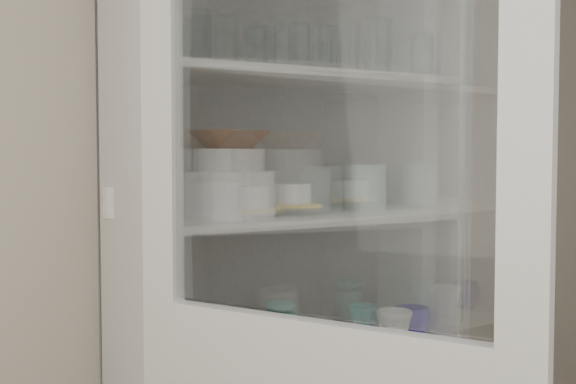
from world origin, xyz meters
TOP-DOWN VIEW (x-y plane):
  - wall_back at (0.00, 1.50)m, footprint 3.60×0.02m
  - pantry_cabinet at (0.20, 1.34)m, footprint 1.00×0.45m
  - tumbler_0 at (-0.05, 1.17)m, footprint 0.08×0.08m
  - tumbler_1 at (-0.12, 1.17)m, footprint 0.08×0.08m
  - tumbler_2 at (0.18, 1.17)m, footprint 0.07×0.07m
  - tumbler_3 at (0.31, 1.13)m, footprint 0.09×0.09m
  - tumbler_4 at (0.23, 1.13)m, footprint 0.08×0.08m
  - tumbler_5 at (0.42, 1.14)m, footprint 0.09×0.09m
  - tumbler_6 at (0.61, 1.17)m, footprint 0.08×0.08m
  - tumbler_7 at (-0.09, 1.25)m, footprint 0.09×0.09m
  - tumbler_8 at (-0.10, 1.26)m, footprint 0.08×0.08m
  - tumbler_9 at (0.10, 1.28)m, footprint 0.09×0.09m
  - tumbler_10 at (0.32, 1.25)m, footprint 0.10×0.10m
  - tumbler_11 at (0.18, 1.24)m, footprint 0.09×0.09m
  - goblet_0 at (-0.12, 1.37)m, footprint 0.07×0.07m
  - goblet_1 at (0.15, 1.37)m, footprint 0.08×0.08m
  - goblet_2 at (0.26, 1.38)m, footprint 0.08×0.08m
  - goblet_3 at (0.40, 1.38)m, footprint 0.07×0.07m
  - plate_stack_front at (-0.01, 1.23)m, footprint 0.25×0.25m
  - plate_stack_back at (-0.21, 1.39)m, footprint 0.21×0.21m
  - cream_bowl at (-0.01, 1.23)m, footprint 0.20×0.20m
  - terracotta_bowl at (-0.01, 1.23)m, footprint 0.21×0.21m
  - glass_platter at (0.20, 1.27)m, footprint 0.36×0.36m
  - yellow_trivet at (0.20, 1.27)m, footprint 0.19×0.19m
  - white_ramekin at (0.20, 1.27)m, footprint 0.17×0.17m
  - grey_bowl_stack at (0.47, 1.26)m, footprint 0.13×0.13m
  - mug_blue at (0.61, 1.21)m, footprint 0.12×0.12m
  - mug_teal at (0.50, 1.30)m, footprint 0.11×0.11m
  - mug_white at (0.50, 1.15)m, footprint 0.14×0.14m
  - teal_jar at (0.21, 1.33)m, footprint 0.10×0.10m
  - measuring_cups at (0.01, 1.19)m, footprint 0.11×0.11m
  - white_canister at (-0.05, 1.28)m, footprint 0.15×0.15m
  - tumbler_12 at (-0.19, 1.25)m, footprint 0.06×0.06m

SIDE VIEW (x-z plane):
  - measuring_cups at x=0.01m, z-range 0.86..0.90m
  - mug_blue at x=0.61m, z-range 0.86..0.95m
  - mug_teal at x=0.50m, z-range 0.86..0.95m
  - mug_white at x=0.50m, z-range 0.86..0.96m
  - teal_jar at x=0.21m, z-range 0.86..0.98m
  - white_canister at x=-0.05m, z-range 0.86..1.01m
  - pantry_cabinet at x=0.20m, z-range -0.11..1.99m
  - glass_platter at x=0.20m, z-range 1.26..1.28m
  - yellow_trivet at x=0.20m, z-range 1.28..1.29m
  - wall_back at x=0.00m, z-range 0.00..2.60m
  - plate_stack_back at x=-0.21m, z-range 1.26..1.34m
  - white_ramekin at x=0.20m, z-range 1.29..1.35m
  - plate_stack_front at x=-0.01m, z-range 1.26..1.39m
  - grey_bowl_stack at x=0.47m, z-range 1.26..1.40m
  - cream_bowl at x=-0.01m, z-range 1.39..1.45m
  - terracotta_bowl at x=-0.01m, z-range 1.45..1.50m
  - tumbler_1 at x=-0.12m, z-range 1.66..1.79m
  - tumbler_4 at x=0.23m, z-range 1.66..1.79m
  - tumbler_2 at x=0.18m, z-range 1.66..1.79m
  - tumbler_12 at x=-0.19m, z-range 1.66..1.79m
  - tumbler_8 at x=-0.10m, z-range 1.66..1.79m
  - tumbler_0 at x=-0.05m, z-range 1.66..1.79m
  - tumbler_9 at x=0.10m, z-range 1.66..1.79m
  - tumbler_6 at x=0.61m, z-range 1.66..1.80m
  - tumbler_11 at x=0.18m, z-range 1.66..1.80m
  - tumbler_3 at x=0.31m, z-range 1.66..1.80m
  - tumbler_10 at x=0.32m, z-range 1.66..1.81m
  - tumbler_7 at x=-0.09m, z-range 1.66..1.82m
  - tumbler_5 at x=0.42m, z-range 1.66..1.82m
  - goblet_0 at x=-0.12m, z-range 1.66..1.82m
  - goblet_3 at x=0.40m, z-range 1.66..1.83m
  - goblet_1 at x=0.15m, z-range 1.66..1.84m
  - goblet_2 at x=0.26m, z-range 1.66..1.85m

